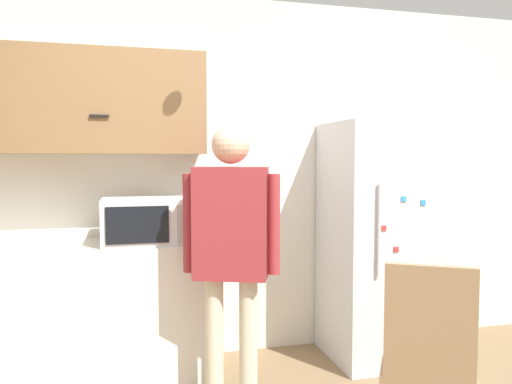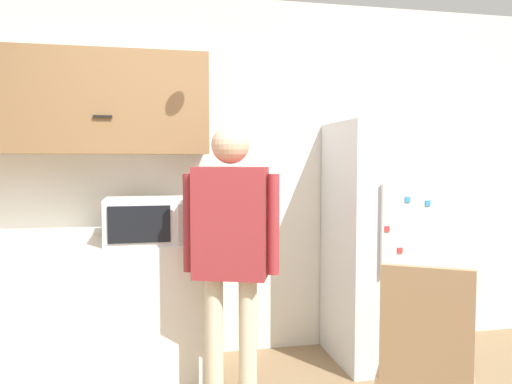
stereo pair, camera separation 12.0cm
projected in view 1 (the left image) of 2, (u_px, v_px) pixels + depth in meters
name	position (u px, v px, depth m)	size (l,w,h in m)	color
back_wall	(209.00, 178.00, 3.78)	(6.00, 0.06, 2.70)	silver
counter	(44.00, 317.00, 3.24)	(2.12, 0.59, 0.94)	silver
upper_cabinets	(41.00, 101.00, 3.25)	(2.12, 0.40, 0.68)	olive
microwave	(145.00, 221.00, 3.28)	(0.55, 0.41, 0.30)	white
person	(231.00, 238.00, 2.94)	(0.55, 0.36, 1.69)	beige
refrigerator	(381.00, 241.00, 3.75)	(0.78, 0.73, 1.77)	silver
chair	(428.00, 354.00, 2.45)	(0.62, 0.62, 1.00)	#997551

